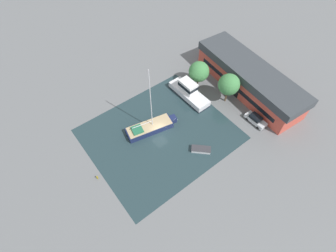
# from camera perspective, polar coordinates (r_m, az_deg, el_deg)

# --- Properties ---
(ground_plane) EXTENTS (440.00, 440.00, 0.00)m
(ground_plane) POSITION_cam_1_polar(r_m,az_deg,el_deg) (51.65, -1.77, -1.77)
(ground_plane) COLOR slate
(water_canal) EXTENTS (23.35, 26.95, 0.01)m
(water_canal) POSITION_cam_1_polar(r_m,az_deg,el_deg) (51.65, -1.77, -1.77)
(water_canal) COLOR #23383D
(water_canal) RESTS_ON ground
(warehouse_building) EXTENTS (27.65, 10.25, 5.95)m
(warehouse_building) POSITION_cam_1_polar(r_m,az_deg,el_deg) (60.56, 17.27, 9.86)
(warehouse_building) COLOR #C64C3D
(warehouse_building) RESTS_ON ground
(quay_tree_near_building) EXTENTS (4.47, 4.47, 7.04)m
(quay_tree_near_building) POSITION_cam_1_polar(r_m,az_deg,el_deg) (55.35, 13.12, 8.78)
(quay_tree_near_building) COLOR brown
(quay_tree_near_building) RESTS_ON ground
(quay_tree_by_water) EXTENTS (4.49, 4.49, 6.34)m
(quay_tree_by_water) POSITION_cam_1_polar(r_m,az_deg,el_deg) (58.32, 6.74, 11.68)
(quay_tree_by_water) COLOR brown
(quay_tree_by_water) RESTS_ON ground
(parked_car) EXTENTS (4.63, 1.84, 1.68)m
(parked_car) POSITION_cam_1_polar(r_m,az_deg,el_deg) (55.68, 18.54, 1.36)
(parked_car) COLOR silver
(parked_car) RESTS_ON ground
(sailboat_moored) EXTENTS (4.87, 10.61, 15.15)m
(sailboat_moored) POSITION_cam_1_polar(r_m,az_deg,el_deg) (51.79, -3.87, -0.24)
(sailboat_moored) COLOR #19234C
(sailboat_moored) RESTS_ON water_canal
(motor_cruiser) EXTENTS (10.27, 3.46, 3.80)m
(motor_cruiser) POSITION_cam_1_polar(r_m,az_deg,el_deg) (57.54, 4.52, 7.51)
(motor_cruiser) COLOR white
(motor_cruiser) RESTS_ON water_canal
(small_dinghy) EXTENTS (3.60, 3.63, 0.73)m
(small_dinghy) POSITION_cam_1_polar(r_m,az_deg,el_deg) (49.57, 7.20, -5.09)
(small_dinghy) COLOR silver
(small_dinghy) RESTS_ON water_canal
(mooring_bollard) EXTENTS (0.28, 0.28, 0.80)m
(mooring_bollard) POSITION_cam_1_polar(r_m,az_deg,el_deg) (47.91, -15.16, -10.74)
(mooring_bollard) COLOR olive
(mooring_bollard) RESTS_ON ground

